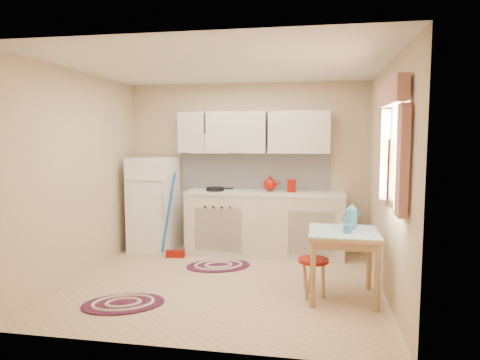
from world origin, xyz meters
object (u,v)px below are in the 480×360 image
Objects in this scene: base_cabinets at (265,224)px; stool at (313,278)px; fridge at (154,204)px; table at (343,265)px.

stool is at bearing -65.93° from base_cabinets.
stool is (0.71, -1.58, -0.23)m from base_cabinets.
table is (2.69, -1.51, -0.34)m from fridge.
base_cabinets is at bearing 123.10° from table.
stool is (-0.31, -0.03, -0.15)m from table.
base_cabinets is (1.67, 0.05, -0.26)m from fridge.
stool is at bearing -32.83° from fridge.
stool is at bearing -174.66° from table.
fridge is 2.87m from stool.
base_cabinets reaches higher than table.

